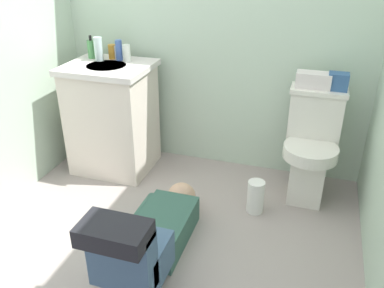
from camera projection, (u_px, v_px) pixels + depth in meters
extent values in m
cube|color=#9E918B|center=(160.00, 248.00, 2.39)|extent=(2.76, 3.20, 0.04)
cube|color=#B7CDB6|center=(215.00, 5.00, 2.81)|extent=(2.42, 0.08, 2.40)
cube|color=silver|center=(307.00, 173.00, 2.76)|extent=(0.22, 0.30, 0.38)
cylinder|color=silver|center=(310.00, 152.00, 2.62)|extent=(0.35, 0.35, 0.08)
cube|color=silver|center=(315.00, 117.00, 2.71)|extent=(0.34, 0.17, 0.34)
cube|color=silver|center=(319.00, 90.00, 2.62)|extent=(0.36, 0.19, 0.03)
cube|color=beige|center=(113.00, 120.00, 3.05)|extent=(0.56, 0.48, 0.78)
cube|color=silver|center=(108.00, 67.00, 2.86)|extent=(0.60, 0.52, 0.04)
cylinder|color=silver|center=(106.00, 69.00, 2.85)|extent=(0.28, 0.28, 0.05)
cylinder|color=silver|center=(116.00, 53.00, 2.95)|extent=(0.02, 0.02, 0.10)
cube|color=#33594C|center=(162.00, 228.00, 2.39)|extent=(0.29, 0.52, 0.17)
sphere|color=tan|center=(181.00, 197.00, 2.67)|extent=(0.19, 0.19, 0.19)
cube|color=#425D7B|center=(136.00, 257.00, 2.04)|extent=(0.31, 0.28, 0.20)
cube|color=#425D7B|center=(121.00, 257.00, 1.87)|extent=(0.31, 0.12, 0.32)
cube|color=black|center=(113.00, 233.00, 1.75)|extent=(0.31, 0.19, 0.09)
cylinder|color=#33594C|center=(144.00, 211.00, 2.59)|extent=(0.08, 0.30, 0.08)
cube|color=silver|center=(314.00, 80.00, 2.61)|extent=(0.22, 0.11, 0.10)
cube|color=#33598C|center=(338.00, 82.00, 2.56)|extent=(0.12, 0.09, 0.11)
cylinder|color=#4B8D50|center=(91.00, 49.00, 2.98)|extent=(0.06, 0.06, 0.13)
cylinder|color=black|center=(90.00, 38.00, 2.94)|extent=(0.02, 0.02, 0.04)
cylinder|color=silver|center=(98.00, 49.00, 2.91)|extent=(0.06, 0.06, 0.17)
cylinder|color=orange|center=(112.00, 52.00, 2.97)|extent=(0.06, 0.06, 0.10)
cylinder|color=#4566B6|center=(119.00, 50.00, 2.92)|extent=(0.05, 0.05, 0.15)
cylinder|color=white|center=(127.00, 53.00, 2.91)|extent=(0.06, 0.06, 0.12)
cylinder|color=white|center=(256.00, 197.00, 2.64)|extent=(0.11, 0.11, 0.22)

